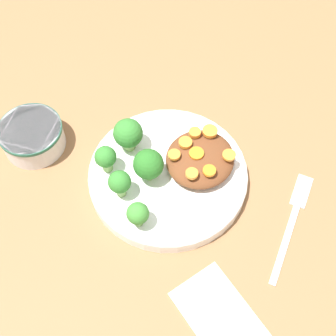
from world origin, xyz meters
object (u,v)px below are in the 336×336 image
plate (168,175)px  napkin (219,315)px  fork (294,216)px  dip_bowl (32,135)px

plate → napkin: 0.23m
plate → fork: bearing=-160.2°
plate → dip_bowl: (0.22, 0.09, 0.01)m
plate → napkin: size_ratio=1.72×
plate → dip_bowl: size_ratio=2.40×
fork → napkin: bearing=163.5°
fork → napkin: 0.19m
plate → napkin: (-0.19, 0.12, -0.01)m
dip_bowl → plate: bearing=-158.4°
dip_bowl → napkin: dip_bowl is taller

